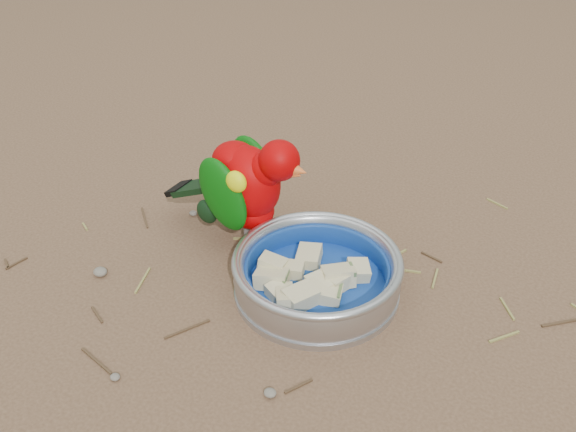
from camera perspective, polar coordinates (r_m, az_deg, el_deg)
The scene contains 6 objects.
ground at distance 0.89m, azimuth 0.28°, elevation -9.37°, with size 60.00×60.00×0.00m, color brown.
food_bowl at distance 0.93m, azimuth 2.55°, elevation -6.33°, with size 0.24×0.24×0.02m, color #B2B2BA.
bowl_wall at distance 0.92m, azimuth 2.60°, elevation -4.91°, with size 0.24×0.24×0.04m, color #B2B2BA, non-canonical shape.
fruit_wedges at distance 0.92m, azimuth 2.59°, elevation -5.24°, with size 0.14×0.14×0.03m, color beige, non-canonical shape.
lory_parrot at distance 0.98m, azimuth -3.61°, elevation 2.13°, with size 0.11×0.23×0.19m, color #AC0001, non-canonical shape.
ground_debris at distance 0.91m, azimuth -2.11°, elevation -7.91°, with size 0.90×0.80×0.01m, color olive, non-canonical shape.
Camera 1 is at (0.32, -0.56, 0.62)m, focal length 40.00 mm.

